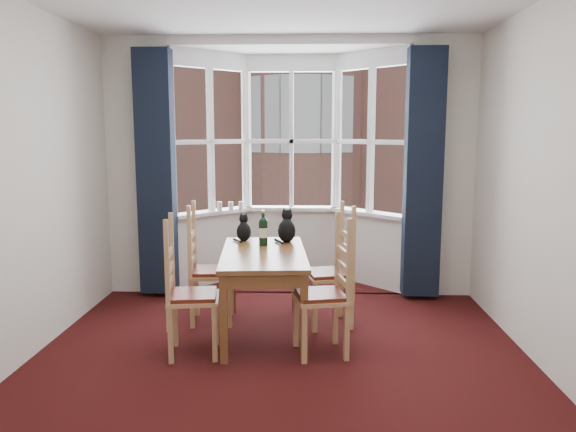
# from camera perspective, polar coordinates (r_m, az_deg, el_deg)

# --- Properties ---
(floor) EXTENTS (4.50, 4.50, 0.00)m
(floor) POSITION_cam_1_polar(r_m,az_deg,el_deg) (4.28, -1.04, -16.20)
(floor) COLOR black
(floor) RESTS_ON ground
(wall_right) EXTENTS (0.00, 4.50, 4.50)m
(wall_right) POSITION_cam_1_polar(r_m,az_deg,el_deg) (4.29, 26.69, 2.37)
(wall_right) COLOR silver
(wall_right) RESTS_ON floor
(wall_near) EXTENTS (4.00, 0.00, 4.00)m
(wall_near) POSITION_cam_1_polar(r_m,az_deg,el_deg) (1.70, -5.49, -5.04)
(wall_near) COLOR silver
(wall_near) RESTS_ON floor
(wall_back_pier_left) EXTENTS (0.70, 0.12, 2.80)m
(wall_back_pier_left) POSITION_cam_1_polar(r_m,az_deg,el_deg) (6.42, -14.81, 4.78)
(wall_back_pier_left) COLOR silver
(wall_back_pier_left) RESTS_ON floor
(wall_back_pier_right) EXTENTS (0.70, 0.12, 2.80)m
(wall_back_pier_right) POSITION_cam_1_polar(r_m,az_deg,el_deg) (6.31, 15.32, 4.70)
(wall_back_pier_right) COLOR silver
(wall_back_pier_right) RESTS_ON floor
(bay_window) EXTENTS (2.76, 0.94, 2.80)m
(bay_window) POSITION_cam_1_polar(r_m,az_deg,el_deg) (6.65, 0.27, 5.19)
(bay_window) COLOR white
(bay_window) RESTS_ON floor
(curtain_left) EXTENTS (0.38, 0.22, 2.60)m
(curtain_left) POSITION_cam_1_polar(r_m,az_deg,el_deg) (6.19, -13.24, 4.24)
(curtain_left) COLOR black
(curtain_left) RESTS_ON floor
(curtain_right) EXTENTS (0.38, 0.22, 2.60)m
(curtain_right) POSITION_cam_1_polar(r_m,az_deg,el_deg) (6.09, 13.57, 4.16)
(curtain_right) COLOR black
(curtain_right) RESTS_ON floor
(dining_table) EXTENTS (0.83, 1.41, 0.75)m
(dining_table) POSITION_cam_1_polar(r_m,az_deg,el_deg) (4.95, -2.49, -4.74)
(dining_table) COLOR brown
(dining_table) RESTS_ON floor
(chair_left_near) EXTENTS (0.45, 0.47, 0.92)m
(chair_left_near) POSITION_cam_1_polar(r_m,az_deg,el_deg) (4.63, -10.73, -8.18)
(chair_left_near) COLOR tan
(chair_left_near) RESTS_ON floor
(chair_left_far) EXTENTS (0.43, 0.45, 0.92)m
(chair_left_far) POSITION_cam_1_polar(r_m,az_deg,el_deg) (5.37, -8.71, -5.77)
(chair_left_far) COLOR tan
(chair_left_far) RESTS_ON floor
(chair_right_near) EXTENTS (0.48, 0.49, 0.92)m
(chair_right_near) POSITION_cam_1_polar(r_m,az_deg,el_deg) (4.60, 4.46, -8.18)
(chair_right_near) COLOR tan
(chair_right_near) RESTS_ON floor
(chair_right_far) EXTENTS (0.49, 0.50, 0.92)m
(chair_right_far) POSITION_cam_1_polar(r_m,az_deg,el_deg) (5.28, 5.07, -5.96)
(chair_right_far) COLOR tan
(chair_right_far) RESTS_ON floor
(cat_left) EXTENTS (0.16, 0.21, 0.27)m
(cat_left) POSITION_cam_1_polar(r_m,az_deg,el_deg) (5.42, -4.51, -1.44)
(cat_left) COLOR black
(cat_left) RESTS_ON dining_table
(cat_right) EXTENTS (0.17, 0.24, 0.33)m
(cat_right) POSITION_cam_1_polar(r_m,az_deg,el_deg) (5.35, -0.14, -1.31)
(cat_right) COLOR black
(cat_right) RESTS_ON dining_table
(wine_bottle) EXTENTS (0.08, 0.08, 0.32)m
(wine_bottle) POSITION_cam_1_polar(r_m,az_deg,el_deg) (5.17, -2.54, -1.47)
(wine_bottle) COLOR black
(wine_bottle) RESTS_ON dining_table
(candle_tall) EXTENTS (0.06, 0.06, 0.11)m
(candle_tall) POSITION_cam_1_polar(r_m,az_deg,el_deg) (6.63, -6.97, 0.99)
(candle_tall) COLOR white
(candle_tall) RESTS_ON bay_window
(candle_short) EXTENTS (0.06, 0.06, 0.11)m
(candle_short) POSITION_cam_1_polar(r_m,az_deg,el_deg) (6.64, -5.82, 1.00)
(candle_short) COLOR white
(candle_short) RESTS_ON bay_window
(candle_extra) EXTENTS (0.05, 0.05, 0.11)m
(candle_extra) POSITION_cam_1_polar(r_m,az_deg,el_deg) (6.64, -4.82, 1.02)
(candle_extra) COLOR white
(candle_extra) RESTS_ON bay_window
(street) EXTENTS (80.00, 80.00, 0.00)m
(street) POSITION_cam_1_polar(r_m,az_deg,el_deg) (36.96, 1.82, -3.55)
(street) COLOR #333335
(street) RESTS_ON ground
(tenement_building) EXTENTS (18.40, 7.80, 15.20)m
(tenement_building) POSITION_cam_1_polar(r_m,az_deg,el_deg) (17.90, 1.51, 7.99)
(tenement_building) COLOR #955D4D
(tenement_building) RESTS_ON street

